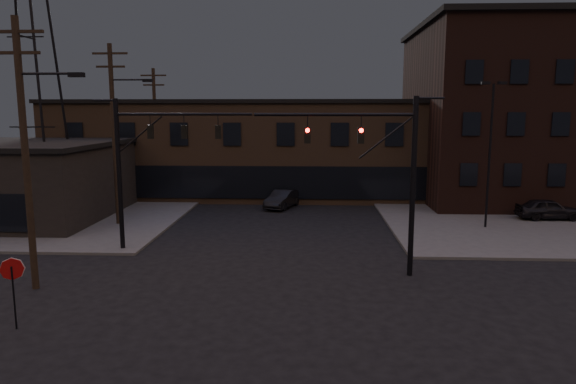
# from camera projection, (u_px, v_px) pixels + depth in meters

# --- Properties ---
(ground) EXTENTS (140.00, 140.00, 0.00)m
(ground) POSITION_uv_depth(u_px,v_px,m) (256.00, 310.00, 19.10)
(ground) COLOR black
(ground) RESTS_ON ground
(sidewalk_ne) EXTENTS (30.00, 30.00, 0.15)m
(sidewalk_ne) POSITION_uv_depth(u_px,v_px,m) (568.00, 206.00, 39.81)
(sidewalk_ne) COLOR #474744
(sidewalk_ne) RESTS_ON ground
(sidewalk_nw) EXTENTS (30.00, 30.00, 0.15)m
(sidewalk_nw) POSITION_uv_depth(u_px,v_px,m) (17.00, 202.00, 41.79)
(sidewalk_nw) COLOR #474744
(sidewalk_nw) RESTS_ON ground
(building_row) EXTENTS (40.00, 12.00, 8.00)m
(building_row) POSITION_uv_depth(u_px,v_px,m) (289.00, 149.00, 46.11)
(building_row) COLOR brown
(building_row) RESTS_ON ground
(building_right) EXTENTS (22.00, 16.00, 14.00)m
(building_right) POSITION_uv_depth(u_px,v_px,m) (552.00, 116.00, 42.69)
(building_right) COLOR black
(building_right) RESTS_ON ground
(traffic_signal_near) EXTENTS (7.12, 0.24, 8.00)m
(traffic_signal_near) POSITION_uv_depth(u_px,v_px,m) (387.00, 167.00, 22.53)
(traffic_signal_near) COLOR black
(traffic_signal_near) RESTS_ON ground
(traffic_signal_far) EXTENTS (7.12, 0.24, 8.00)m
(traffic_signal_far) POSITION_uv_depth(u_px,v_px,m) (143.00, 157.00, 26.52)
(traffic_signal_far) COLOR black
(traffic_signal_far) RESTS_ON ground
(stop_sign) EXTENTS (0.72, 0.33, 2.48)m
(stop_sign) POSITION_uv_depth(u_px,v_px,m) (12.00, 277.00, 17.21)
(stop_sign) COLOR black
(stop_sign) RESTS_ON ground
(utility_pole_near) EXTENTS (3.70, 0.28, 11.00)m
(utility_pole_near) POSITION_uv_depth(u_px,v_px,m) (26.00, 148.00, 20.59)
(utility_pole_near) COLOR black
(utility_pole_near) RESTS_ON ground
(utility_pole_mid) EXTENTS (3.70, 0.28, 11.50)m
(utility_pole_mid) POSITION_uv_depth(u_px,v_px,m) (115.00, 131.00, 32.44)
(utility_pole_mid) COLOR black
(utility_pole_mid) RESTS_ON ground
(utility_pole_far) EXTENTS (2.20, 0.28, 11.00)m
(utility_pole_far) POSITION_uv_depth(u_px,v_px,m) (155.00, 130.00, 44.38)
(utility_pole_far) COLOR black
(utility_pole_far) RESTS_ON ground
(transmission_tower) EXTENTS (7.00, 7.00, 25.00)m
(transmission_tower) POSITION_uv_depth(u_px,v_px,m) (25.00, 37.00, 35.74)
(transmission_tower) COLOR black
(transmission_tower) RESTS_ON ground
(lot_light_a) EXTENTS (1.50, 0.28, 9.14)m
(lot_light_a) POSITION_uv_depth(u_px,v_px,m) (490.00, 142.00, 31.48)
(lot_light_a) COLOR black
(lot_light_a) RESTS_ON ground
(lot_light_b) EXTENTS (1.50, 0.28, 9.14)m
(lot_light_b) POSITION_uv_depth(u_px,v_px,m) (552.00, 138.00, 36.14)
(lot_light_b) COLOR black
(lot_light_b) RESTS_ON ground
(parked_car_lot_a) EXTENTS (4.17, 1.77, 1.41)m
(parked_car_lot_a) POSITION_uv_depth(u_px,v_px,m) (548.00, 209.00, 34.54)
(parked_car_lot_a) COLOR black
(parked_car_lot_a) RESTS_ON sidewalk_ne
(parked_car_lot_b) EXTENTS (4.79, 3.52, 1.29)m
(parked_car_lot_b) POSITION_uv_depth(u_px,v_px,m) (556.00, 199.00, 38.64)
(parked_car_lot_b) COLOR silver
(parked_car_lot_b) RESTS_ON sidewalk_ne
(car_crossing) EXTENTS (2.82, 4.44, 1.38)m
(car_crossing) POSITION_uv_depth(u_px,v_px,m) (283.00, 199.00, 39.45)
(car_crossing) COLOR black
(car_crossing) RESTS_ON ground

